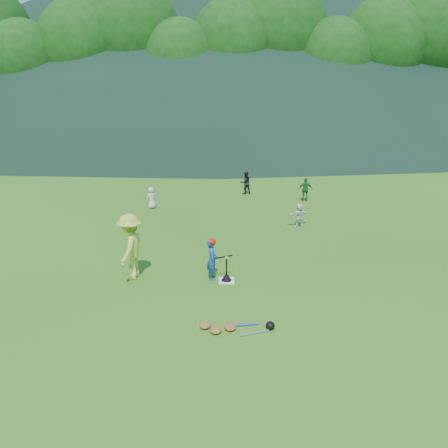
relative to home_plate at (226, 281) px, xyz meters
name	(u,v)px	position (x,y,z in m)	size (l,w,h in m)	color
ground	(226,281)	(0.00, 0.00, -0.01)	(120.00, 120.00, 0.00)	#2A5C15
home_plate	(226,281)	(0.00, 0.00, 0.00)	(0.45, 0.45, 0.02)	silver
baseball	(226,258)	(0.00, 0.00, 0.73)	(0.08, 0.08, 0.08)	white
batter_child	(212,259)	(-0.42, 0.16, 0.62)	(0.46, 0.30, 1.25)	#164C9B
adult_coach	(131,247)	(-2.78, 0.30, 0.97)	(1.27, 0.73, 1.97)	#A7CD3C
fielder_a	(152,198)	(-3.11, 7.38, 0.48)	(0.47, 0.31, 0.97)	silver
fielder_b	(246,183)	(1.29, 9.78, 0.56)	(0.55, 0.43, 1.14)	black
fielder_c	(305,189)	(4.02, 8.34, 0.56)	(0.67, 0.28, 1.14)	#1F6927
fielder_d	(299,215)	(3.03, 4.74, 0.46)	(0.88, 0.28, 0.95)	silver
batting_tee	(226,277)	(0.00, 0.00, 0.12)	(0.30, 0.30, 0.68)	black
batter_gear	(213,243)	(-0.39, 0.15, 1.12)	(0.72, 0.27, 0.61)	#B4110C
equipment_pile	(230,327)	(0.00, -2.56, 0.06)	(1.80, 0.61, 0.19)	olive
outfield_fence	(216,133)	(0.00, 28.00, 0.69)	(70.07, 0.08, 1.33)	gray
tree_line	(217,47)	(0.20, 33.83, 8.20)	(70.04, 11.40, 14.82)	#382314
distant_hills	(173,24)	(-7.63, 81.81, 14.97)	(155.00, 140.00, 32.00)	black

